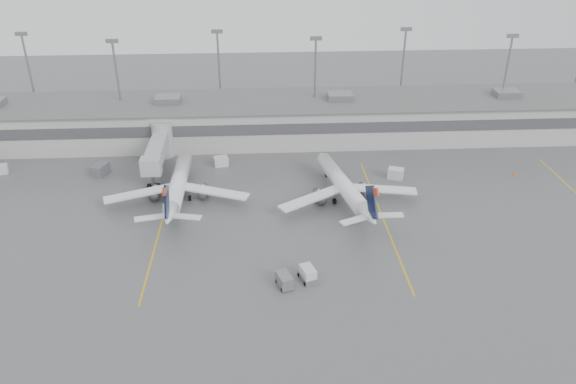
{
  "coord_description": "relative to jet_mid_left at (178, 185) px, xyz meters",
  "views": [
    {
      "loc": [
        -1.97,
        -52.06,
        45.67
      ],
      "look_at": [
        2.37,
        24.0,
        5.0
      ],
      "focal_mm": 35.0,
      "sensor_mm": 36.0,
      "label": 1
    }
  ],
  "objects": [
    {
      "name": "ground",
      "position": [
        15.6,
        -31.76,
        -2.71
      ],
      "size": [
        260.0,
        260.0,
        0.0
      ],
      "primitive_type": "plane",
      "color": "#4E4E51",
      "rests_on": "ground"
    },
    {
      "name": "terminal",
      "position": [
        15.59,
        26.22,
        1.46
      ],
      "size": [
        152.0,
        17.0,
        9.45
      ],
      "color": "#B1B0AB",
      "rests_on": "ground"
    },
    {
      "name": "light_masts",
      "position": [
        15.6,
        31.99,
        9.32
      ],
      "size": [
        142.4,
        8.0,
        20.6
      ],
      "color": "gray",
      "rests_on": "ground"
    },
    {
      "name": "jet_bridge_right",
      "position": [
        -4.9,
        13.96,
        1.16
      ],
      "size": [
        4.0,
        17.2,
        7.0
      ],
      "color": "#999C9E",
      "rests_on": "ground"
    },
    {
      "name": "stand_markings",
      "position": [
        15.6,
        -7.76,
        -2.7
      ],
      "size": [
        105.25,
        40.0,
        0.01
      ],
      "color": "#E2B00D",
      "rests_on": "ground"
    },
    {
      "name": "jet_mid_left",
      "position": [
        0.0,
        0.0,
        0.0
      ],
      "size": [
        24.04,
        26.93,
        8.72
      ],
      "rotation": [
        0.0,
        0.0,
        -0.01
      ],
      "color": "white",
      "rests_on": "ground"
    },
    {
      "name": "jet_mid_right",
      "position": [
        27.73,
        -2.07,
        0.0
      ],
      "size": [
        23.56,
        26.67,
        8.73
      ],
      "rotation": [
        0.0,
        0.0,
        0.21
      ],
      "color": "white",
      "rests_on": "ground"
    },
    {
      "name": "baggage_tug",
      "position": [
        19.73,
        -23.41,
        -1.96
      ],
      "size": [
        2.7,
        3.39,
        1.91
      ],
      "rotation": [
        0.0,
        0.0,
        0.32
      ],
      "color": "silver",
      "rests_on": "ground"
    },
    {
      "name": "baggage_cart",
      "position": [
        16.53,
        -24.61,
        -1.78
      ],
      "size": [
        2.38,
        3.14,
        1.79
      ],
      "rotation": [
        0.0,
        0.0,
        0.32
      ],
      "color": "slate",
      "rests_on": "ground"
    },
    {
      "name": "gse_uld_a",
      "position": [
        -33.85,
        11.9,
        -1.86
      ],
      "size": [
        2.73,
        2.18,
        1.69
      ],
      "primitive_type": "cube",
      "rotation": [
        0.0,
        0.0,
        0.27
      ],
      "color": "silver",
      "rests_on": "ground"
    },
    {
      "name": "gse_uld_b",
      "position": [
        6.47,
        12.95,
        -1.8
      ],
      "size": [
        2.9,
        2.28,
        1.81
      ],
      "primitive_type": "cube",
      "rotation": [
        0.0,
        0.0,
        0.25
      ],
      "color": "silver",
      "rests_on": "ground"
    },
    {
      "name": "gse_uld_c",
      "position": [
        38.23,
        5.8,
        -1.75
      ],
      "size": [
        3.19,
        2.69,
        1.92
      ],
      "primitive_type": "cube",
      "rotation": [
        0.0,
        0.0,
        -0.39
      ],
      "color": "silver",
      "rests_on": "ground"
    },
    {
      "name": "gse_loader",
      "position": [
        -15.35,
        10.3,
        -1.68
      ],
      "size": [
        3.06,
        3.81,
        2.06
      ],
      "primitive_type": "cube",
      "rotation": [
        0.0,
        0.0,
        -0.35
      ],
      "color": "slate",
      "rests_on": "ground"
    },
    {
      "name": "cone_b",
      "position": [
        -2.75,
        1.96,
        -2.36
      ],
      "size": [
        0.44,
        0.44,
        0.7
      ],
      "primitive_type": "cone",
      "color": "#FD5905",
      "rests_on": "ground"
    },
    {
      "name": "cone_c",
      "position": [
        29.45,
        0.7,
        -2.32
      ],
      "size": [
        0.49,
        0.49,
        0.78
      ],
      "primitive_type": "cone",
      "color": "#FD5905",
      "rests_on": "ground"
    },
    {
      "name": "cone_d",
      "position": [
        60.41,
        5.94,
        -2.32
      ],
      "size": [
        0.49,
        0.49,
        0.79
      ],
      "primitive_type": "cone",
      "color": "#FD5905",
      "rests_on": "ground"
    }
  ]
}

